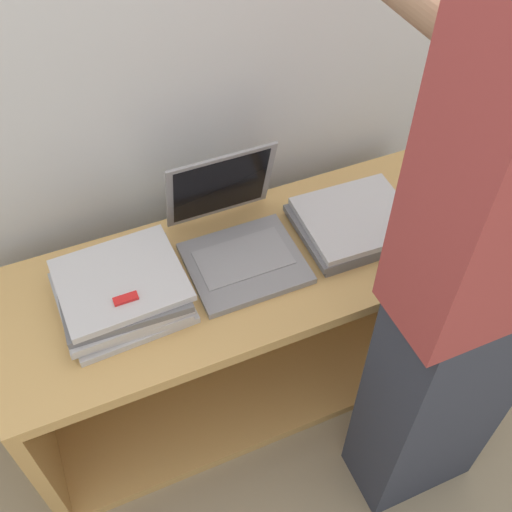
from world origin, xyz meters
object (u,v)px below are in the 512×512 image
laptop_stack_right (353,223)px  person (484,282)px  laptop_stack_left (122,292)px  laptop_open (237,238)px

laptop_stack_right → person: 0.55m
laptop_stack_right → person: (-0.01, -0.48, 0.28)m
laptop_stack_left → laptop_stack_right: size_ratio=0.99×
laptop_open → person: 0.68m
laptop_open → person: person is taller
laptop_stack_left → laptop_stack_right: 0.68m
laptop_open → laptop_stack_right: (0.34, -0.05, -0.03)m
laptop_open → laptop_stack_right: size_ratio=1.06×
laptop_stack_right → person: person is taller
laptop_open → laptop_stack_left: 0.34m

